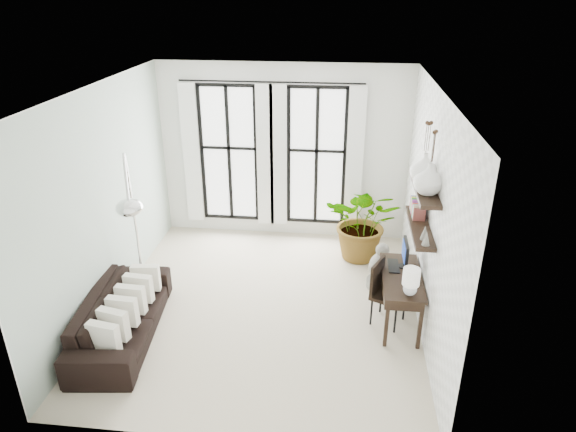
# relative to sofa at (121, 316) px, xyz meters

# --- Properties ---
(floor) EXTENTS (5.00, 5.00, 0.00)m
(floor) POSITION_rel_sofa_xyz_m (1.80, 0.91, -0.32)
(floor) COLOR beige
(floor) RESTS_ON ground
(ceiling) EXTENTS (5.00, 5.00, 0.00)m
(ceiling) POSITION_rel_sofa_xyz_m (1.80, 0.91, 2.88)
(ceiling) COLOR white
(ceiling) RESTS_ON wall_back
(wall_left) EXTENTS (0.00, 5.00, 5.00)m
(wall_left) POSITION_rel_sofa_xyz_m (-0.45, 0.91, 1.28)
(wall_left) COLOR #A8BCAD
(wall_left) RESTS_ON floor
(wall_right) EXTENTS (0.00, 5.00, 5.00)m
(wall_right) POSITION_rel_sofa_xyz_m (4.05, 0.91, 1.28)
(wall_right) COLOR white
(wall_right) RESTS_ON floor
(wall_back) EXTENTS (4.50, 0.00, 4.50)m
(wall_back) POSITION_rel_sofa_xyz_m (1.80, 3.41, 1.28)
(wall_back) COLOR white
(wall_back) RESTS_ON floor
(windows) EXTENTS (3.26, 0.13, 2.65)m
(windows) POSITION_rel_sofa_xyz_m (1.60, 3.34, 1.24)
(windows) COLOR white
(windows) RESTS_ON wall_back
(wall_shelves) EXTENTS (0.25, 1.30, 0.60)m
(wall_shelves) POSITION_rel_sofa_xyz_m (3.91, 0.78, 1.40)
(wall_shelves) COLOR black
(wall_shelves) RESTS_ON wall_right
(sofa) EXTENTS (1.09, 2.29, 0.65)m
(sofa) POSITION_rel_sofa_xyz_m (0.00, 0.00, 0.00)
(sofa) COLOR black
(sofa) RESTS_ON floor
(throw_pillows) EXTENTS (0.40, 1.52, 0.40)m
(throw_pillows) POSITION_rel_sofa_xyz_m (0.10, -0.00, 0.18)
(throw_pillows) COLOR white
(throw_pillows) RESTS_ON sofa
(plant) EXTENTS (1.43, 1.31, 1.37)m
(plant) POSITION_rel_sofa_xyz_m (3.28, 2.57, 0.36)
(plant) COLOR #2D7228
(plant) RESTS_ON floor
(desk) EXTENTS (0.54, 1.27, 1.14)m
(desk) POSITION_rel_sofa_xyz_m (3.75, 0.69, 0.38)
(desk) COLOR black
(desk) RESTS_ON floor
(desk_chair) EXTENTS (0.59, 0.59, 0.93)m
(desk_chair) POSITION_rel_sofa_xyz_m (3.52, 0.74, 0.21)
(desk_chair) COLOR black
(desk_chair) RESTS_ON floor
(arc_lamp) EXTENTS (0.75, 1.33, 2.47)m
(arc_lamp) POSITION_rel_sofa_xyz_m (0.10, 0.53, 1.57)
(arc_lamp) COLOR silver
(arc_lamp) RESTS_ON floor
(buddha) EXTENTS (0.42, 0.42, 0.76)m
(buddha) POSITION_rel_sofa_xyz_m (3.54, 1.64, -0.00)
(buddha) COLOR gray
(buddha) RESTS_ON floor
(vase_a) EXTENTS (0.37, 0.37, 0.38)m
(vase_a) POSITION_rel_sofa_xyz_m (3.91, 0.50, 1.94)
(vase_a) COLOR white
(vase_a) RESTS_ON shelf_upper
(vase_b) EXTENTS (0.37, 0.37, 0.38)m
(vase_b) POSITION_rel_sofa_xyz_m (3.91, 0.90, 1.94)
(vase_b) COLOR white
(vase_b) RESTS_ON shelf_upper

